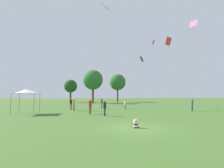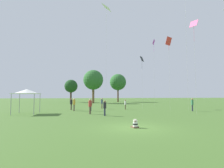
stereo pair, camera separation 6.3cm
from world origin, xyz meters
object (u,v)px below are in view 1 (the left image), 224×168
object	(u,v)px
seated_toddler	(135,124)
person_standing_0	(192,103)
canopy_tent	(27,92)
kite_1	(106,10)
person_standing_6	(105,107)
person_standing_4	(91,105)
person_standing_3	(102,102)
kite_0	(168,43)
person_standing_7	(125,103)
distant_tree_2	(71,86)
person_standing_1	(71,103)
kite_5	(194,27)
person_standing_2	(74,103)
person_standing_5	(90,105)
distant_tree_1	(118,82)
kite_6	(153,45)
kite_3	(142,60)
distant_tree_0	(93,80)

from	to	relation	value
seated_toddler	person_standing_0	xyz separation A→B (m)	(12.42, 10.57, 0.86)
canopy_tent	kite_1	xyz separation A→B (m)	(10.44, 3.12, 13.05)
person_standing_6	person_standing_4	bearing A→B (deg)	-125.53
person_standing_4	canopy_tent	distance (m)	8.56
person_standing_3	kite_0	xyz separation A→B (m)	(8.34, -7.35, 8.57)
person_standing_7	distant_tree_2	distance (m)	35.66
person_standing_1	seated_toddler	bearing A→B (deg)	127.13
person_standing_7	kite_5	xyz separation A→B (m)	(6.40, -8.56, 9.85)
person_standing_2	person_standing_1	bearing A→B (deg)	58.07
person_standing_5	distant_tree_1	world-z (taller)	distant_tree_1
kite_1	distant_tree_2	world-z (taller)	kite_1
person_standing_0	kite_5	size ratio (longest dim) A/B	0.16
person_standing_3	person_standing_5	size ratio (longest dim) A/B	0.98
seated_toddler	person_standing_0	bearing A→B (deg)	31.91
canopy_tent	distant_tree_1	size ratio (longest dim) A/B	0.30
kite_1	distant_tree_2	xyz separation A→B (m)	(-5.89, 35.11, -10.31)
kite_6	seated_toddler	bearing A→B (deg)	53.77
person_standing_4	person_standing_5	bearing A→B (deg)	14.49
kite_3	kite_5	size ratio (longest dim) A/B	0.80
kite_6	distant_tree_1	bearing A→B (deg)	-94.44
kite_1	kite_3	world-z (taller)	kite_1
person_standing_4	kite_3	world-z (taller)	kite_3
kite_3	distant_tree_2	world-z (taller)	kite_3
person_standing_2	person_standing_4	world-z (taller)	person_standing_2
person_standing_3	kite_1	size ratio (longest dim) A/B	0.11
person_standing_1	kite_3	xyz separation A→B (m)	(12.31, 1.09, 7.54)
person_standing_0	kite_3	size ratio (longest dim) A/B	0.20
person_standing_1	person_standing_6	distance (m)	9.94
person_standing_6	person_standing_5	bearing A→B (deg)	-101.00
distant_tree_1	distant_tree_2	bearing A→B (deg)	174.58
seated_toddler	kite_5	world-z (taller)	kite_5
person_standing_0	seated_toddler	bearing A→B (deg)	-78.75
person_standing_7	kite_0	bearing A→B (deg)	-155.78
person_standing_0	person_standing_4	bearing A→B (deg)	-132.31
seated_toddler	canopy_tent	size ratio (longest dim) A/B	0.20
person_standing_2	person_standing_3	xyz separation A→B (m)	(4.58, 3.20, -0.01)
kite_3	distant_tree_2	bearing A→B (deg)	112.54
kite_0	person_standing_7	bearing A→B (deg)	-28.23
person_standing_1	person_standing_7	world-z (taller)	person_standing_1
seated_toddler	kite_0	xyz separation A→B (m)	(8.80, 10.39, 9.43)
kite_3	kite_6	size ratio (longest dim) A/B	0.66
person_standing_5	person_standing_6	bearing A→B (deg)	124.18
person_standing_7	person_standing_0	bearing A→B (deg)	-139.42
person_standing_5	kite_0	xyz separation A→B (m)	(11.04, 0.76, 8.58)
person_standing_1	kite_1	size ratio (longest dim) A/B	0.11
person_standing_0	person_standing_5	xyz separation A→B (m)	(-14.66, -0.94, -0.01)
person_standing_0	person_standing_5	world-z (taller)	person_standing_5
person_standing_0	distant_tree_0	xyz separation A→B (m)	(-11.05, 29.81, 5.78)
person_standing_1	canopy_tent	world-z (taller)	canopy_tent
person_standing_7	kite_6	world-z (taller)	kite_6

